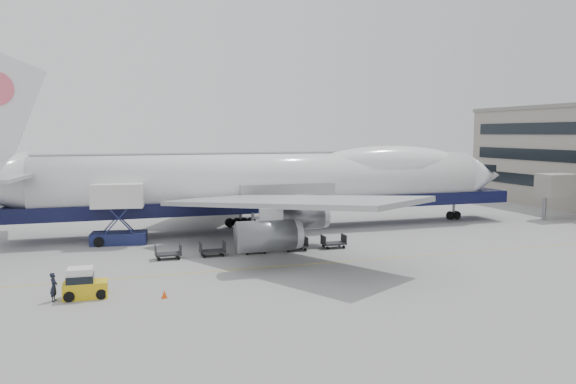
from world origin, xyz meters
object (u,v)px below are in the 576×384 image
object	(u,v)px
baggage_tug	(83,285)
airliner	(276,182)
ground_worker	(54,287)
catering_truck	(118,210)

from	to	relation	value
baggage_tug	airliner	bearing A→B (deg)	49.80
airliner	ground_worker	distance (m)	32.39
airliner	catering_truck	distance (m)	18.37
airliner	baggage_tug	size ratio (longest dim) A/B	22.70
catering_truck	ground_worker	size ratio (longest dim) A/B	3.16
airliner	ground_worker	size ratio (longest dim) A/B	34.13
baggage_tug	ground_worker	distance (m)	1.89
airliner	ground_worker	xyz separation A→B (m)	(-22.53, -22.81, -4.64)
catering_truck	ground_worker	xyz separation A→B (m)	(-4.62, -19.32, -2.48)
catering_truck	baggage_tug	bearing A→B (deg)	-90.05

